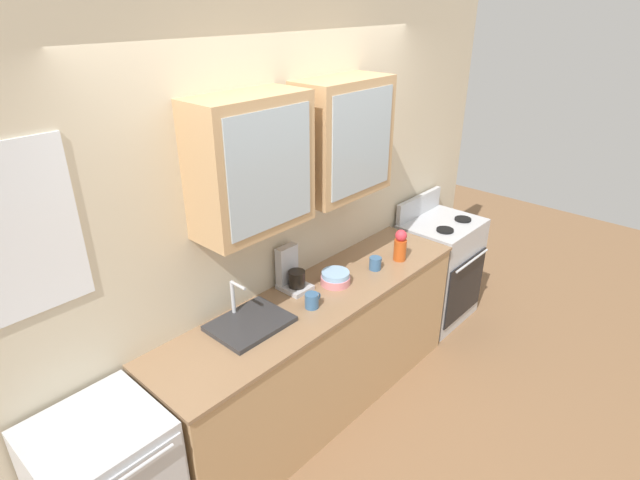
% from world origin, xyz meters
% --- Properties ---
extents(ground_plane, '(10.00, 10.00, 0.00)m').
position_xyz_m(ground_plane, '(0.00, 0.00, 0.00)').
color(ground_plane, brown).
extents(back_wall_unit, '(4.65, 0.42, 2.69)m').
position_xyz_m(back_wall_unit, '(-0.00, 0.30, 1.45)').
color(back_wall_unit, beige).
rests_on(back_wall_unit, ground_plane).
extents(counter, '(2.41, 0.59, 0.93)m').
position_xyz_m(counter, '(0.00, 0.00, 0.47)').
color(counter, tan).
rests_on(counter, ground_plane).
extents(stove_range, '(0.67, 0.59, 1.11)m').
position_xyz_m(stove_range, '(1.58, -0.00, 0.47)').
color(stove_range, silver).
rests_on(stove_range, ground_plane).
extents(sink_faucet, '(0.45, 0.35, 0.25)m').
position_xyz_m(sink_faucet, '(-0.52, 0.08, 0.95)').
color(sink_faucet, '#2D2D30').
rests_on(sink_faucet, counter).
extents(bowl_stack, '(0.20, 0.20, 0.09)m').
position_xyz_m(bowl_stack, '(0.18, 0.02, 0.98)').
color(bowl_stack, '#D87F84').
rests_on(bowl_stack, counter).
extents(vase, '(0.09, 0.09, 0.24)m').
position_xyz_m(vase, '(0.76, -0.11, 1.05)').
color(vase, '#BF4C19').
rests_on(vase, counter).
extents(cup_near_sink, '(0.12, 0.09, 0.10)m').
position_xyz_m(cup_near_sink, '(-0.13, -0.06, 0.98)').
color(cup_near_sink, '#38608C').
rests_on(cup_near_sink, counter).
extents(cup_near_bowls, '(0.12, 0.08, 0.09)m').
position_xyz_m(cup_near_bowls, '(0.53, -0.06, 0.98)').
color(cup_near_bowls, '#38608C').
rests_on(cup_near_bowls, counter).
extents(coffee_maker, '(0.17, 0.20, 0.29)m').
position_xyz_m(coffee_maker, '(-0.05, 0.20, 1.04)').
color(coffee_maker, '#B7B7BC').
rests_on(coffee_maker, counter).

